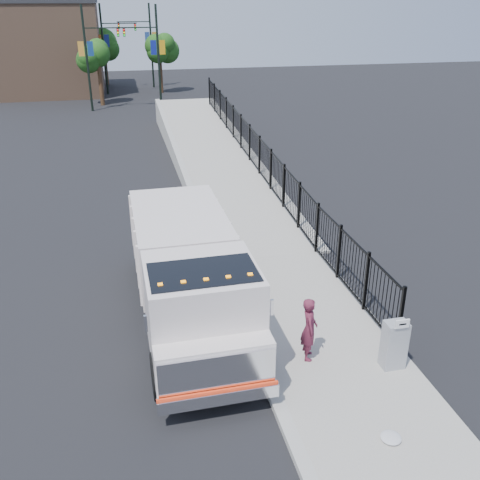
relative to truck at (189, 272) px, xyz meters
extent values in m
plane|color=black|center=(1.41, -0.63, -1.61)|extent=(120.00, 120.00, 0.00)
cube|color=#9E998E|center=(3.33, -2.63, -1.55)|extent=(3.55, 12.00, 0.12)
cube|color=#ADAAA3|center=(1.41, -2.63, -1.53)|extent=(0.30, 12.00, 0.16)
cube|color=#9E998E|center=(3.53, 15.37, -1.61)|extent=(3.95, 24.06, 3.19)
cube|color=black|center=(4.96, 11.37, -0.71)|extent=(0.10, 28.00, 1.80)
cube|color=black|center=(0.00, 0.42, -1.00)|extent=(1.19, 7.48, 0.24)
cube|color=silver|center=(0.02, -2.11, 0.10)|extent=(2.61, 2.45, 2.20)
cube|color=silver|center=(0.04, -3.48, -0.45)|extent=(2.59, 0.80, 1.10)
cube|color=silver|center=(0.05, -3.89, -0.45)|extent=(2.53, 0.12, 0.93)
cube|color=silver|center=(0.05, -3.97, -1.00)|extent=(2.64, 0.23, 0.31)
cube|color=#FE3B15|center=(0.05, -3.97, -0.84)|extent=(2.64, 0.09, 0.07)
cube|color=black|center=(0.03, -2.38, 0.75)|extent=(2.43, 1.46, 0.93)
cube|color=silver|center=(-0.02, 1.85, 0.10)|extent=(2.69, 4.64, 1.87)
cube|color=silver|center=(-1.34, -3.22, 0.59)|extent=(0.07, 0.07, 0.38)
cube|color=silver|center=(1.41, -3.19, 0.59)|extent=(0.07, 0.07, 0.38)
cube|color=orange|center=(-0.96, -2.78, 1.22)|extent=(0.11, 0.09, 0.07)
cube|color=orange|center=(-0.46, -2.77, 1.22)|extent=(0.11, 0.09, 0.07)
cube|color=orange|center=(0.03, -2.77, 1.22)|extent=(0.11, 0.09, 0.07)
cube|color=orange|center=(0.53, -2.76, 1.22)|extent=(0.11, 0.09, 0.07)
cube|color=orange|center=(1.02, -2.75, 1.22)|extent=(0.11, 0.09, 0.07)
cylinder|color=black|center=(-1.12, -2.89, -1.06)|extent=(0.36, 1.10, 1.10)
cylinder|color=black|center=(1.19, -2.86, -1.06)|extent=(0.36, 1.10, 1.10)
cylinder|color=black|center=(-1.18, 2.49, -1.06)|extent=(0.36, 1.10, 1.10)
cylinder|color=black|center=(1.12, 2.52, -1.06)|extent=(0.36, 1.10, 1.10)
cylinder|color=black|center=(-1.20, 3.70, -1.06)|extent=(0.36, 1.10, 1.10)
cylinder|color=black|center=(1.11, 3.73, -1.06)|extent=(0.36, 1.10, 1.10)
imported|color=maroon|center=(2.62, -2.43, -0.65)|extent=(0.54, 0.69, 1.68)
cube|color=gray|center=(4.51, -3.23, -0.86)|extent=(0.55, 0.40, 1.25)
cube|color=white|center=(4.51, -3.45, -0.13)|extent=(0.35, 0.04, 0.22)
ellipsoid|color=silver|center=(3.35, -5.45, -1.43)|extent=(0.44, 0.44, 0.11)
cylinder|color=black|center=(-3.48, 32.84, 2.39)|extent=(0.18, 0.18, 8.00)
cube|color=black|center=(-1.88, 32.84, 4.69)|extent=(3.20, 0.08, 0.08)
cube|color=black|center=(-0.44, 32.84, 4.34)|extent=(0.18, 0.22, 0.60)
cube|color=navy|center=(-3.13, 32.84, 3.19)|extent=(0.45, 0.04, 1.10)
cube|color=orange|center=(-3.83, 32.84, 3.19)|extent=(0.45, 0.04, 1.10)
cylinder|color=black|center=(2.13, 32.88, 2.39)|extent=(0.18, 0.18, 8.00)
cube|color=black|center=(0.53, 32.88, 4.69)|extent=(3.20, 0.08, 0.08)
cube|color=black|center=(-0.91, 32.88, 4.34)|extent=(0.18, 0.22, 0.60)
cube|color=orange|center=(2.48, 32.88, 3.19)|extent=(0.45, 0.04, 1.10)
cube|color=navy|center=(1.78, 32.88, 3.19)|extent=(0.45, 0.04, 1.10)
cylinder|color=black|center=(-2.24, 41.18, 2.39)|extent=(0.18, 0.18, 8.00)
cube|color=black|center=(-0.64, 41.18, 4.69)|extent=(3.20, 0.08, 0.08)
cube|color=black|center=(0.80, 41.18, 4.34)|extent=(0.18, 0.22, 0.60)
cube|color=navy|center=(-1.89, 41.18, 3.19)|extent=(0.45, 0.04, 1.10)
cube|color=#D85B1F|center=(-2.59, 41.18, 3.19)|extent=(0.45, 0.04, 1.10)
cylinder|color=black|center=(2.41, 44.55, 2.39)|extent=(0.18, 0.18, 8.00)
cube|color=black|center=(0.81, 44.55, 4.69)|extent=(3.20, 0.08, 0.08)
cube|color=black|center=(-0.63, 44.55, 4.34)|extent=(0.18, 0.22, 0.60)
cube|color=orange|center=(2.76, 44.55, 3.19)|extent=(0.45, 0.04, 1.10)
cube|color=#27478F|center=(2.06, 44.55, 3.19)|extent=(0.45, 0.04, 1.10)
cylinder|color=#382314|center=(-2.68, 35.29, -0.01)|extent=(0.36, 0.36, 3.20)
sphere|color=#194714|center=(-2.68, 35.29, 2.39)|extent=(2.27, 2.27, 2.27)
cylinder|color=#382314|center=(2.87, 40.92, -0.01)|extent=(0.36, 0.36, 3.20)
sphere|color=#194714|center=(2.87, 40.92, 2.39)|extent=(2.14, 2.14, 2.14)
cylinder|color=#382314|center=(-2.29, 47.49, -0.01)|extent=(0.36, 0.36, 3.20)
sphere|color=#194714|center=(-2.29, 47.49, 2.39)|extent=(2.81, 2.81, 2.81)
cube|color=#8C664C|center=(-7.59, 43.37, 2.39)|extent=(10.00, 10.00, 8.00)
camera|label=1|loc=(-1.50, -12.85, 6.78)|focal=40.00mm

